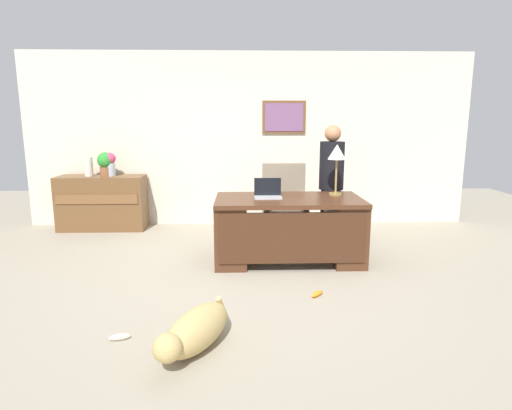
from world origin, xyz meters
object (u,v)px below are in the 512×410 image
at_px(vase_empty, 89,167).
at_px(dog_toy_ball, 207,307).
at_px(person_standing, 331,185).
at_px(credenza, 102,203).
at_px(potted_plant, 106,163).
at_px(desk_lamp, 337,155).
at_px(laptop, 268,193).
at_px(dog_toy_plush, 317,294).
at_px(vase_with_flowers, 110,163).
at_px(dog_toy_bone, 120,337).
at_px(dog_lying, 195,331).
at_px(armchair, 284,207).
at_px(desk, 289,227).

distance_m(vase_empty, dog_toy_ball, 3.72).
bearing_deg(dog_toy_ball, person_standing, 53.35).
distance_m(credenza, potted_plant, 0.62).
bearing_deg(desk_lamp, credenza, 156.93).
bearing_deg(laptop, credenza, 147.72).
relative_size(desk_lamp, dog_toy_plush, 3.60).
bearing_deg(dog_toy_ball, laptop, 66.69).
xyz_separation_m(vase_with_flowers, dog_toy_bone, (1.05, -3.48, -0.99)).
height_order(desk_lamp, dog_toy_bone, desk_lamp).
height_order(dog_lying, dog_toy_bone, dog_lying).
bearing_deg(credenza, desk_lamp, -23.07).
bearing_deg(credenza, person_standing, -16.61).
distance_m(dog_lying, potted_plant, 4.13).
bearing_deg(armchair, dog_toy_ball, -111.63).
bearing_deg(desk, armchair, 87.60).
height_order(person_standing, dog_toy_ball, person_standing).
distance_m(dog_lying, dog_toy_ball, 0.67).
bearing_deg(person_standing, dog_toy_bone, -130.41).
bearing_deg(desk_lamp, armchair, 128.75).
xyz_separation_m(credenza, desk_lamp, (3.30, -1.40, 0.83)).
height_order(armchair, laptop, armchair).
bearing_deg(credenza, dog_lying, -63.70).
distance_m(person_standing, dog_toy_ball, 2.62).
bearing_deg(armchair, dog_toy_plush, -86.32).
distance_m(desk, credenza, 3.15).
bearing_deg(dog_toy_ball, desk_lamp, 47.42).
xyz_separation_m(laptop, dog_toy_plush, (0.41, -1.15, -0.79)).
xyz_separation_m(vase_with_flowers, dog_toy_ball, (1.68, -3.00, -0.98)).
relative_size(laptop, dog_toy_bone, 1.96).
relative_size(armchair, person_standing, 0.67).
bearing_deg(desk, dog_toy_plush, -81.21).
xyz_separation_m(credenza, dog_toy_bone, (1.21, -3.48, -0.39)).
bearing_deg(desk_lamp, potted_plant, 156.34).
height_order(potted_plant, dog_toy_ball, potted_plant).
relative_size(desk_lamp, dog_toy_bone, 3.77).
bearing_deg(dog_lying, person_standing, 60.18).
xyz_separation_m(dog_lying, desk_lamp, (1.49, 2.24, 1.09)).
distance_m(vase_with_flowers, dog_toy_ball, 3.57).
distance_m(desk_lamp, dog_toy_ball, 2.48).
distance_m(desk_lamp, vase_empty, 3.75).
bearing_deg(vase_empty, potted_plant, 0.00).
bearing_deg(vase_with_flowers, armchair, -15.44).
height_order(vase_with_flowers, dog_toy_ball, vase_with_flowers).
height_order(desk, armchair, armchair).
relative_size(dog_lying, dog_toy_bone, 5.16).
bearing_deg(dog_toy_bone, credenza, 109.09).
relative_size(person_standing, vase_with_flowers, 4.56).
bearing_deg(dog_toy_bone, desk_lamp, 44.82).
bearing_deg(person_standing, credenza, 163.39).
relative_size(person_standing, dog_toy_ball, 22.87).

